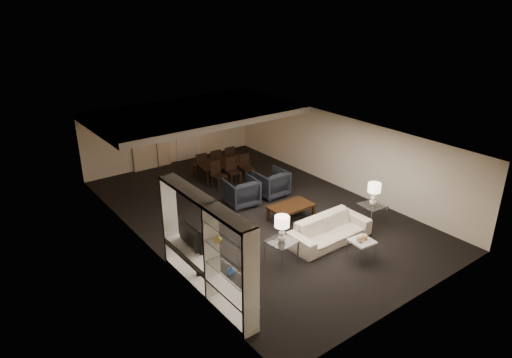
{
  "coord_description": "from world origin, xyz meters",
  "views": [
    {
      "loc": [
        -7.52,
        -10.06,
        6.32
      ],
      "look_at": [
        0.0,
        0.0,
        1.1
      ],
      "focal_mm": 32.0,
      "sensor_mm": 36.0,
      "label": 1
    }
  ],
  "objects": [
    {
      "name": "wall_right",
      "position": [
        3.5,
        0.0,
        1.25
      ],
      "size": [
        0.02,
        11.0,
        2.5
      ],
      "primitive_type": "cube",
      "color": "beige",
      "rests_on": "ground"
    },
    {
      "name": "pendant_light",
      "position": [
        0.3,
        3.5,
        1.92
      ],
      "size": [
        0.52,
        0.52,
        0.24
      ],
      "primitive_type": "cylinder",
      "color": "#D8591E",
      "rests_on": "ceiling_soffit"
    },
    {
      "name": "chair_nr",
      "position": [
        1.28,
        2.22,
        0.47
      ],
      "size": [
        0.45,
        0.45,
        0.95
      ],
      "primitive_type": null,
      "rotation": [
        0.0,
        0.0,
        -0.02
      ],
      "color": "black",
      "rests_on": "floor"
    },
    {
      "name": "side_table_right",
      "position": [
        2.23,
        -2.61,
        0.3
      ],
      "size": [
        0.72,
        0.72,
        0.61
      ],
      "primitive_type": null,
      "rotation": [
        0.0,
        0.0,
        -0.11
      ],
      "color": "silver",
      "rests_on": "floor"
    },
    {
      "name": "chair_nl",
      "position": [
        0.08,
        2.22,
        0.47
      ],
      "size": [
        0.49,
        0.49,
        0.95
      ],
      "primitive_type": null,
      "rotation": [
        0.0,
        0.0,
        0.14
      ],
      "color": "black",
      "rests_on": "floor"
    },
    {
      "name": "marble_table",
      "position": [
        0.53,
        -3.71,
        0.27
      ],
      "size": [
        0.59,
        0.59,
        0.54
      ],
      "primitive_type": null,
      "rotation": [
        0.0,
        0.0,
        -0.09
      ],
      "color": "white",
      "rests_on": "floor"
    },
    {
      "name": "floor",
      "position": [
        0.0,
        0.0,
        0.0
      ],
      "size": [
        11.0,
        11.0,
        0.0
      ],
      "primitive_type": "plane",
      "color": "black",
      "rests_on": "ground"
    },
    {
      "name": "floor_speaker",
      "position": [
        -3.2,
        -2.02,
        0.49
      ],
      "size": [
        0.14,
        0.14,
        0.97
      ],
      "primitive_type": "cube",
      "rotation": [
        0.0,
        0.0,
        -0.41
      ],
      "color": "black",
      "rests_on": "floor"
    },
    {
      "name": "chair_fm",
      "position": [
        0.68,
        3.52,
        0.47
      ],
      "size": [
        0.46,
        0.46,
        0.95
      ],
      "primitive_type": null,
      "rotation": [
        0.0,
        0.0,
        3.08
      ],
      "color": "black",
      "rests_on": "floor"
    },
    {
      "name": "table_lamp_left",
      "position": [
        -1.17,
        -2.61,
        0.94
      ],
      "size": [
        0.38,
        0.38,
        0.67
      ],
      "primitive_type": null,
      "rotation": [
        0.0,
        0.0,
        0.03
      ],
      "color": "#EFE2CA",
      "rests_on": "side_table_left"
    },
    {
      "name": "armchair_right",
      "position": [
        1.13,
        0.69,
        0.44
      ],
      "size": [
        0.94,
        0.97,
        0.88
      ],
      "primitive_type": "imported",
      "rotation": [
        0.0,
        0.0,
        3.14
      ],
      "color": "black",
      "rests_on": "floor"
    },
    {
      "name": "wall_front",
      "position": [
        0.0,
        -5.5,
        1.25
      ],
      "size": [
        7.0,
        0.02,
        2.5
      ],
      "primitive_type": "cube",
      "color": "beige",
      "rests_on": "ground"
    },
    {
      "name": "armchair_left",
      "position": [
        -0.07,
        0.69,
        0.44
      ],
      "size": [
        1.05,
        1.07,
        0.88
      ],
      "primitive_type": "imported",
      "rotation": [
        0.0,
        0.0,
        3.03
      ],
      "color": "black",
      "rests_on": "floor"
    },
    {
      "name": "ceiling_soffit",
      "position": [
        0.0,
        3.5,
        2.4
      ],
      "size": [
        7.0,
        4.0,
        0.2
      ],
      "primitive_type": "cube",
      "color": "silver",
      "rests_on": "ceiling"
    },
    {
      "name": "table_lamp_right",
      "position": [
        2.23,
        -2.61,
        0.94
      ],
      "size": [
        0.38,
        0.38,
        0.67
      ],
      "primitive_type": null,
      "rotation": [
        0.0,
        0.0,
        0.02
      ],
      "color": "beige",
      "rests_on": "side_table_right"
    },
    {
      "name": "media_unit",
      "position": [
        -3.31,
        -2.6,
        1.18
      ],
      "size": [
        0.38,
        3.4,
        2.35
      ],
      "primitive_type": null,
      "color": "white",
      "rests_on": "wall_left"
    },
    {
      "name": "side_table_left",
      "position": [
        -1.17,
        -2.61,
        0.3
      ],
      "size": [
        0.73,
        0.73,
        0.61
      ],
      "primitive_type": null,
      "rotation": [
        0.0,
        0.0,
        0.13
      ],
      "color": "silver",
      "rests_on": "floor"
    },
    {
      "name": "coffee_table",
      "position": [
        0.53,
        -1.01,
        0.23
      ],
      "size": [
        1.31,
        0.77,
        0.47
      ],
      "primitive_type": null,
      "rotation": [
        0.0,
        0.0,
        -0.0
      ],
      "color": "black",
      "rests_on": "floor"
    },
    {
      "name": "curtains",
      "position": [
        -0.9,
        5.42,
        1.2
      ],
      "size": [
        1.5,
        0.12,
        2.4
      ],
      "primitive_type": "cube",
      "color": "beige",
      "rests_on": "wall_back"
    },
    {
      "name": "chair_fl",
      "position": [
        0.08,
        3.52,
        0.47
      ],
      "size": [
        0.49,
        0.49,
        0.95
      ],
      "primitive_type": null,
      "rotation": [
        0.0,
        0.0,
        3.01
      ],
      "color": "black",
      "rests_on": "floor"
    },
    {
      "name": "chair_nm",
      "position": [
        0.68,
        2.22,
        0.47
      ],
      "size": [
        0.49,
        0.49,
        0.95
      ],
      "primitive_type": null,
      "rotation": [
        0.0,
        0.0,
        -0.12
      ],
      "color": "black",
      "rests_on": "floor"
    },
    {
      "name": "ceiling",
      "position": [
        0.0,
        0.0,
        2.5
      ],
      "size": [
        7.0,
        11.0,
        0.02
      ],
      "primitive_type": "cube",
      "color": "silver",
      "rests_on": "ground"
    },
    {
      "name": "dining_table",
      "position": [
        0.68,
        2.87,
        0.32
      ],
      "size": [
        1.91,
        1.19,
        0.64
      ],
      "primitive_type": "imported",
      "rotation": [
        0.0,
        0.0,
        -0.1
      ],
      "color": "black",
      "rests_on": "floor"
    },
    {
      "name": "gold_gourd_a",
      "position": [
        0.43,
        -3.71,
        0.63
      ],
      "size": [
        0.17,
        0.17,
        0.17
      ],
      "primitive_type": "sphere",
      "color": "#DEAF75",
      "rests_on": "marble_table"
    },
    {
      "name": "chair_fr",
      "position": [
        1.28,
        3.52,
        0.47
      ],
      "size": [
        0.45,
        0.45,
        0.95
      ],
      "primitive_type": null,
      "rotation": [
        0.0,
        0.0,
        3.12
      ],
      "color": "black",
      "rests_on": "floor"
    },
    {
      "name": "vase_blue",
      "position": [
        -3.31,
        -3.59,
        1.15
      ],
      "size": [
        0.18,
        0.18,
        0.18
      ],
      "primitive_type": "imported",
      "color": "blue",
      "rests_on": "media_unit"
    },
    {
      "name": "painting",
      "position": [
        2.1,
        5.46,
        1.55
      ],
      "size": [
        0.95,
        0.04,
        0.65
      ],
      "primitive_type": "cube",
      "color": "#142D38",
      "rests_on": "wall_back"
    },
    {
      "name": "sofa",
      "position": [
        0.53,
        -2.61,
        0.35
      ],
      "size": [
        2.38,
        0.94,
        0.69
      ],
      "primitive_type": "imported",
      "rotation": [
        0.0,
        0.0,
        0.01
      ],
      "color": "beige",
      "rests_on": "floor"
    },
    {
      "name": "floor_lamp",
      "position": [
        -0.77,
        5.2,
        0.81
      ],
      "size": [
        0.25,
        0.25,
        1.62
      ],
      "primitive_type": null,
      "rotation": [
        0.0,
        0.0,
        -0.05
      ],
      "color": "black",
      "rests_on": "floor"
    },
    {
      "name": "gold_gourd_b",
      "position": [
        0.63,
        -3.71,
        0.62
      ],
      "size": [
        0.15,
        0.15,
        0.15
      ],
      "primitive_type": "sphere",
      "color": "#DDAA75",
      "rests_on": "marble_table"
    },
    {
      "name": "wall_left",
      "position": [
        -3.5,
        0.0,
        1.25
      ],
      "size": [
        0.02,
        11.0,
        2.5
      ],
      "primitive_type": "cube",
      "color": "beige",
      "rests_on": "ground"
    },
    {
      "name": "television",
      "position": [
        -3.28,
        -1.69,
        1.04
      ],
      "size": [
        1.02,
        0.13,
        0.59
      ],
      "primitive_type": "imported",
      "rotation": [
        0.0,
        0.0,
        1.57
      ],
      "color": "black",
      "rests_on": "media_unit"
    },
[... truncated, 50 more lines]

